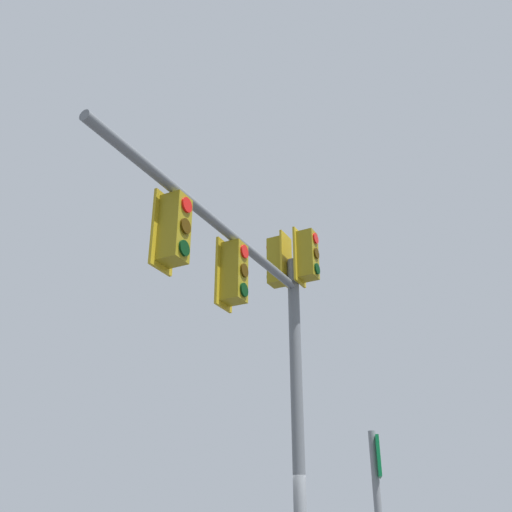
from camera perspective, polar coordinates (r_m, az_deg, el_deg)
name	(u,v)px	position (r m, az deg, el deg)	size (l,w,h in m)	color
signal_mast_assembly	(264,311)	(9.02, 0.84, -5.46)	(5.30, 2.14, 6.70)	slate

